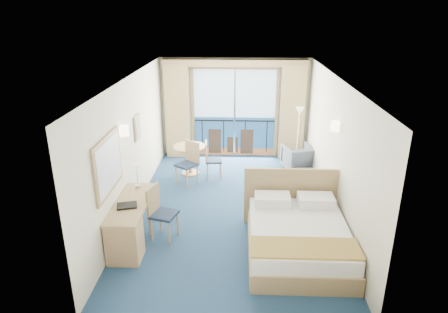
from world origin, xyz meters
TOP-DOWN VIEW (x-y plane):
  - floor at (0.00, 0.00)m, footprint 6.50×6.50m
  - room_walls at (0.00, 0.00)m, footprint 4.04×6.54m
  - balcony_door at (-0.01, 3.22)m, footprint 2.36×0.03m
  - curtain_left at (-1.55, 3.07)m, footprint 0.65×0.22m
  - curtain_right at (1.55, 3.07)m, footprint 0.65×0.22m
  - pelmet at (0.00, 3.10)m, footprint 3.80×0.25m
  - mirror at (-1.97, -1.50)m, footprint 0.05×1.25m
  - wall_print at (-1.97, 0.45)m, footprint 0.04×0.42m
  - sconce_left at (-1.94, -0.60)m, footprint 0.18×0.18m
  - sconce_right at (1.94, -0.15)m, footprint 0.18×0.18m
  - bed at (1.15, -1.53)m, footprint 1.81×2.15m
  - nightstand at (1.79, -0.18)m, footprint 0.37×0.35m
  - phone at (1.82, -0.20)m, footprint 0.20×0.17m
  - armchair at (1.65, 2.17)m, footprint 0.88×0.90m
  - floor_lamp at (1.64, 2.37)m, footprint 0.22×0.22m
  - desk at (-1.71, -1.72)m, footprint 0.56×1.63m
  - desk_chair at (-1.26, -1.16)m, footprint 0.54×0.53m
  - folder at (-1.75, -1.44)m, footprint 0.39×0.33m
  - desk_lamp at (-1.75, -0.65)m, footprint 0.12×0.12m
  - round_table at (-1.08, 1.82)m, footprint 0.81×0.81m
  - table_chair_a at (-0.55, 1.62)m, footprint 0.42×0.42m
  - table_chair_b at (-1.03, 1.26)m, footprint 0.61×0.62m

SIDE VIEW (x-z plane):
  - floor at x=0.00m, z-range 0.00..0.00m
  - nightstand at x=1.79m, z-range 0.00..0.49m
  - bed at x=1.15m, z-range -0.25..0.89m
  - armchair at x=1.65m, z-range 0.00..0.66m
  - desk at x=-1.71m, z-range 0.04..0.81m
  - table_chair_a at x=-0.55m, z-range 0.06..0.96m
  - phone at x=1.82m, z-range 0.49..0.56m
  - round_table at x=-1.08m, z-range 0.19..0.91m
  - desk_chair at x=-1.26m, z-range 0.06..1.06m
  - table_chair_b at x=-1.03m, z-range 0.06..1.08m
  - folder at x=-1.75m, z-range 0.76..0.80m
  - desk_lamp at x=-1.75m, z-range 0.87..1.31m
  - balcony_door at x=-0.01m, z-range -0.12..2.40m
  - floor_lamp at x=1.64m, z-range 0.41..2.01m
  - curtain_left at x=-1.55m, z-range 0.00..2.55m
  - curtain_right at x=1.55m, z-range 0.00..2.55m
  - mirror at x=-1.97m, z-range 1.08..2.03m
  - wall_print at x=-1.97m, z-range 1.34..1.86m
  - room_walls at x=0.00m, z-range 0.42..3.14m
  - sconce_left at x=-1.94m, z-range 1.76..1.94m
  - sconce_right at x=1.94m, z-range 1.76..1.94m
  - pelmet at x=0.00m, z-range 2.49..2.67m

